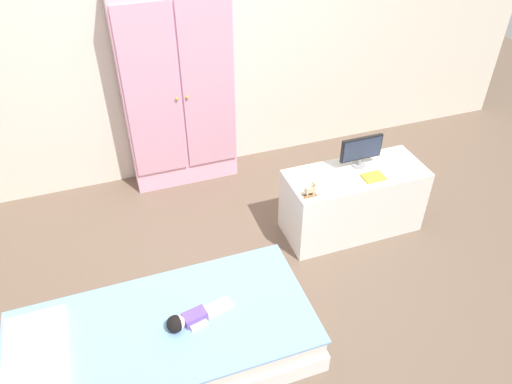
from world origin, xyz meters
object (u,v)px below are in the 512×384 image
Objects in this scene: doll at (188,319)px; tv_monitor at (361,150)px; bed at (165,342)px; wardrobe at (178,90)px; book_yellow at (373,177)px; tv_stand at (353,201)px; rocking_horse_toy at (311,189)px.

tv_monitor reaches higher than doll.
wardrobe is at bearing 73.16° from bed.
tv_monitor is 2.11× the size of book_yellow.
wardrobe is at bearing 133.70° from tv_stand.
wardrobe is 1.62m from book_yellow.
bed is 1.03× the size of wardrobe.
wardrobe reaches higher than tv_stand.
book_yellow is (1.47, 0.58, 0.22)m from doll.
bed is 1.75m from book_yellow.
tv_monitor is at bearing -42.85° from wardrobe.
tv_monitor is (1.59, 0.72, 0.52)m from bed.
bed is at bearing -155.17° from rocking_horse_toy.
tv_monitor is 2.71× the size of rocking_horse_toy.
tv_monitor is 0.21m from book_yellow.
doll is 1.55m from tv_stand.
tv_monitor is at bearing 24.39° from bed.
book_yellow is (0.02, -0.17, -0.13)m from tv_monitor.
tv_stand is 6.81× the size of book_yellow.
wardrobe reaches higher than bed.
doll is at bearing -150.86° from rocking_horse_toy.
rocking_horse_toy reaches higher than doll.
book_yellow is at bearing -46.67° from wardrobe.
tv_stand is 8.73× the size of rocking_horse_toy.
rocking_horse_toy is at bearing -162.44° from tv_stand.
rocking_horse_toy is (1.12, 0.52, 0.44)m from bed.
tv_stand is 0.54m from rocking_horse_toy.
doll is 1.86m from wardrobe.
tv_monitor is (1.07, -0.99, -0.17)m from wardrobe.
doll is at bearing -152.69° from tv_monitor.
book_yellow is (0.49, 0.04, -0.05)m from rocking_horse_toy.
wardrobe is (0.52, 1.72, 0.69)m from bed.
tv_monitor reaches higher than tv_stand.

